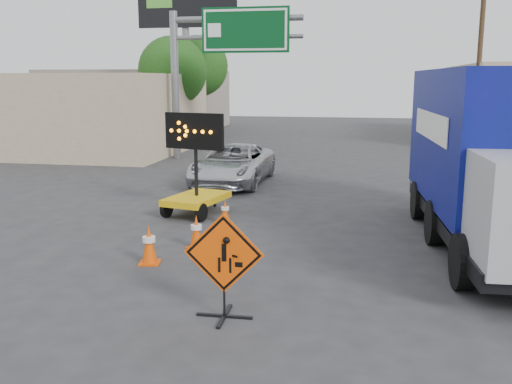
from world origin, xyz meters
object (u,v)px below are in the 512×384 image
(arrow_board, at_px, (197,192))
(pickup_truck, at_px, (233,164))
(construction_sign, at_px, (224,263))
(box_truck, at_px, (494,168))

(arrow_board, bearing_deg, pickup_truck, 104.92)
(pickup_truck, bearing_deg, construction_sign, -76.11)
(box_truck, bearing_deg, arrow_board, 162.81)
(arrow_board, distance_m, pickup_truck, 4.90)
(pickup_truck, distance_m, box_truck, 10.12)
(pickup_truck, bearing_deg, box_truck, -40.41)
(construction_sign, distance_m, pickup_truck, 11.93)
(arrow_board, bearing_deg, construction_sign, -56.11)
(pickup_truck, bearing_deg, arrow_board, -87.41)
(construction_sign, xyz_separation_m, box_truck, (4.91, 4.95, 0.89))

